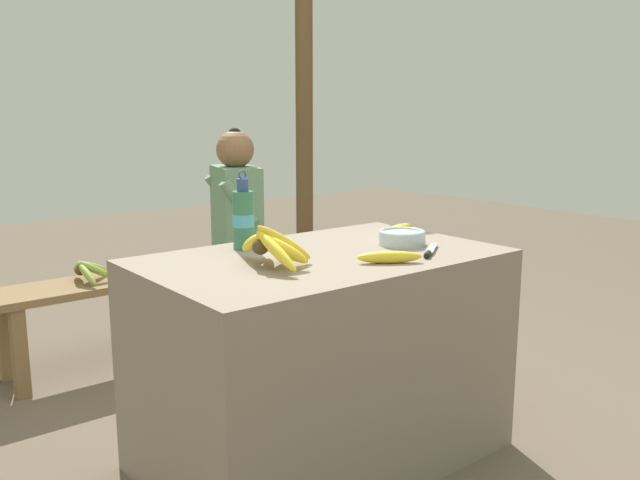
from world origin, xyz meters
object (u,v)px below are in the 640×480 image
(wooden_bench, at_px, (182,279))
(loose_banana_front, at_px, (389,257))
(knife, at_px, (429,251))
(support_post_far, at_px, (304,104))
(seated_vendor, at_px, (229,219))
(water_bottle, at_px, (243,218))
(banana_bunch_ripe, at_px, (271,245))
(banana_bunch_green, at_px, (87,269))
(serving_bowl, at_px, (402,237))
(loose_banana_side, at_px, (399,229))

(wooden_bench, bearing_deg, loose_banana_front, -91.75)
(knife, relative_size, support_post_far, 0.08)
(knife, relative_size, seated_vendor, 0.17)
(support_post_far, bearing_deg, seated_vendor, -157.88)
(knife, bearing_deg, water_bottle, 97.67)
(banana_bunch_ripe, distance_m, knife, 0.56)
(banana_bunch_green, distance_m, support_post_far, 1.70)
(seated_vendor, bearing_deg, water_bottle, 78.08)
(wooden_bench, relative_size, banana_bunch_green, 6.34)
(wooden_bench, distance_m, banana_bunch_green, 0.50)
(wooden_bench, xyz_separation_m, support_post_far, (1.00, 0.28, 0.89))
(seated_vendor, bearing_deg, banana_bunch_green, 14.28)
(serving_bowl, height_order, seated_vendor, seated_vendor)
(seated_vendor, bearing_deg, banana_bunch_ripe, 80.66)
(banana_bunch_ripe, distance_m, banana_bunch_green, 1.41)
(loose_banana_side, height_order, knife, loose_banana_side)
(wooden_bench, bearing_deg, banana_bunch_ripe, -105.24)
(water_bottle, xyz_separation_m, seated_vendor, (0.57, 1.06, -0.20))
(knife, height_order, banana_bunch_green, knife)
(loose_banana_side, bearing_deg, knife, -119.08)
(serving_bowl, relative_size, wooden_bench, 0.09)
(banana_bunch_green, bearing_deg, support_post_far, 10.35)
(serving_bowl, bearing_deg, water_bottle, 148.98)
(serving_bowl, relative_size, water_bottle, 0.61)
(loose_banana_front, distance_m, loose_banana_side, 0.52)
(serving_bowl, height_order, water_bottle, water_bottle)
(water_bottle, relative_size, loose_banana_front, 1.39)
(serving_bowl, xyz_separation_m, support_post_far, (0.80, 1.65, 0.49))
(loose_banana_side, bearing_deg, wooden_bench, 105.52)
(water_bottle, height_order, wooden_bench, water_bottle)
(loose_banana_side, bearing_deg, banana_bunch_green, 123.81)
(serving_bowl, distance_m, banana_bunch_green, 1.56)
(water_bottle, distance_m, loose_banana_front, 0.55)
(loose_banana_front, relative_size, banana_bunch_green, 0.68)
(banana_bunch_green, bearing_deg, banana_bunch_ripe, -85.36)
(loose_banana_front, xyz_separation_m, loose_banana_side, (0.39, 0.34, -0.00))
(knife, xyz_separation_m, seated_vendor, (0.12, 1.53, -0.10))
(knife, bearing_deg, serving_bowl, 39.89)
(banana_bunch_ripe, relative_size, knife, 1.87)
(banana_bunch_ripe, xyz_separation_m, knife, (0.53, -0.19, -0.06))
(banana_bunch_ripe, bearing_deg, banana_bunch_green, 94.64)
(banana_bunch_ripe, distance_m, loose_banana_side, 0.73)
(wooden_bench, bearing_deg, seated_vendor, -4.09)
(loose_banana_front, height_order, banana_bunch_green, loose_banana_front)
(serving_bowl, relative_size, loose_banana_side, 0.83)
(wooden_bench, bearing_deg, loose_banana_side, -74.48)
(knife, height_order, support_post_far, support_post_far)
(seated_vendor, relative_size, support_post_far, 0.45)
(serving_bowl, relative_size, support_post_far, 0.07)
(banana_bunch_ripe, bearing_deg, water_bottle, 74.94)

